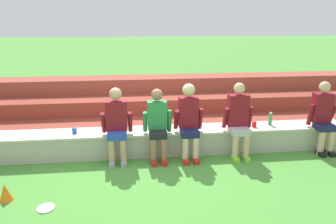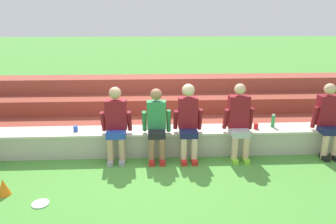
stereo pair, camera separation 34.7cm
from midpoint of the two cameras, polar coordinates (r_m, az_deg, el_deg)
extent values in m
plane|color=#4C9338|center=(5.85, -4.60, -8.51)|extent=(80.00, 80.00, 0.00)
cube|color=#B7AF9E|center=(6.00, -4.74, -5.44)|extent=(7.68, 0.53, 0.46)
cube|color=beige|center=(5.92, -4.79, -3.50)|extent=(7.72, 0.57, 0.04)
cube|color=brown|center=(6.84, -4.97, -3.08)|extent=(11.17, 0.73, 0.35)
cube|color=brown|center=(7.48, -5.16, 0.10)|extent=(11.17, 0.73, 0.71)
cube|color=#9B4435|center=(8.14, -5.32, 2.77)|extent=(11.17, 0.73, 1.06)
cylinder|color=tan|center=(5.61, -12.08, -7.39)|extent=(0.11, 0.11, 0.46)
cylinder|color=tan|center=(5.59, -9.98, -7.34)|extent=(0.11, 0.11, 0.46)
cube|color=#99999E|center=(5.66, -12.00, -9.32)|extent=(0.10, 0.22, 0.08)
cube|color=#99999E|center=(5.64, -9.90, -9.29)|extent=(0.10, 0.22, 0.08)
cube|color=#2347B2|center=(5.60, -11.10, -4.20)|extent=(0.34, 0.30, 0.12)
cube|color=maroon|center=(5.62, -11.19, -0.65)|extent=(0.37, 0.20, 0.53)
sphere|color=tan|center=(5.52, -11.42, 3.28)|extent=(0.22, 0.22, 0.22)
cylinder|color=maroon|center=(5.67, -13.52, -1.94)|extent=(0.08, 0.24, 0.42)
cylinder|color=maroon|center=(5.62, -8.74, -1.80)|extent=(0.08, 0.23, 0.42)
cylinder|color=#996B4C|center=(5.56, -4.50, -7.29)|extent=(0.11, 0.11, 0.46)
cylinder|color=#996B4C|center=(5.57, -2.55, -7.21)|extent=(0.11, 0.11, 0.46)
cube|color=red|center=(5.60, -4.44, -9.24)|extent=(0.10, 0.22, 0.08)
cube|color=red|center=(5.61, -2.50, -9.16)|extent=(0.10, 0.22, 0.08)
cube|color=black|center=(5.57, -3.65, -4.01)|extent=(0.31, 0.32, 0.12)
cube|color=#2D7F47|center=(5.61, -3.78, -0.55)|extent=(0.34, 0.20, 0.51)
sphere|color=#996B4C|center=(5.50, -3.86, 3.21)|extent=(0.21, 0.21, 0.21)
cylinder|color=#2D7F47|center=(5.62, -6.00, -1.79)|extent=(0.08, 0.22, 0.42)
cylinder|color=#2D7F47|center=(5.63, -1.50, -1.64)|extent=(0.08, 0.14, 0.43)
cylinder|color=beige|center=(5.59, 1.41, -7.08)|extent=(0.11, 0.11, 0.46)
cylinder|color=beige|center=(5.62, 3.35, -6.98)|extent=(0.11, 0.11, 0.46)
cube|color=red|center=(5.64, 1.45, -9.02)|extent=(0.10, 0.22, 0.08)
cube|color=red|center=(5.66, 3.39, -8.91)|extent=(0.10, 0.22, 0.08)
cube|color=#191E47|center=(5.62, 2.21, -3.80)|extent=(0.31, 0.33, 0.12)
cube|color=maroon|center=(5.67, 2.00, -0.04)|extent=(0.35, 0.20, 0.56)
sphere|color=beige|center=(5.56, 2.05, 4.07)|extent=(0.23, 0.23, 0.23)
cylinder|color=maroon|center=(5.66, -0.22, -1.40)|extent=(0.08, 0.25, 0.41)
cylinder|color=maroon|center=(5.72, 4.24, -1.24)|extent=(0.08, 0.19, 0.43)
cylinder|color=#DBAD89|center=(5.78, 10.56, -6.57)|extent=(0.11, 0.11, 0.46)
cylinder|color=#DBAD89|center=(5.84, 12.48, -6.44)|extent=(0.11, 0.11, 0.46)
cube|color=#8CD833|center=(5.82, 10.57, -8.45)|extent=(0.10, 0.22, 0.08)
cube|color=#8CD833|center=(5.88, 12.49, -8.30)|extent=(0.10, 0.22, 0.08)
cube|color=#B2B2B7|center=(5.82, 11.28, -3.39)|extent=(0.33, 0.34, 0.12)
cube|color=maroon|center=(5.84, 11.07, 0.31)|extent=(0.37, 0.20, 0.59)
sphere|color=#DBAD89|center=(5.74, 11.30, 4.30)|extent=(0.20, 0.20, 0.20)
cylinder|color=maroon|center=(5.80, 8.83, -1.07)|extent=(0.08, 0.21, 0.42)
cylinder|color=maroon|center=(5.94, 13.22, -0.90)|extent=(0.08, 0.15, 0.43)
cylinder|color=#DBAD89|center=(6.49, 24.92, -5.27)|extent=(0.11, 0.11, 0.46)
cylinder|color=#DBAD89|center=(6.59, 26.36, -5.13)|extent=(0.11, 0.11, 0.46)
cube|color=black|center=(6.53, 24.89, -6.95)|extent=(0.10, 0.22, 0.08)
cube|color=black|center=(6.63, 26.33, -6.79)|extent=(0.10, 0.22, 0.08)
cube|color=#191E47|center=(6.54, 25.43, -2.49)|extent=(0.32, 0.30, 0.12)
cube|color=maroon|center=(6.58, 25.06, 0.75)|extent=(0.35, 0.20, 0.56)
sphere|color=#DBAD89|center=(6.49, 25.50, 4.18)|extent=(0.21, 0.21, 0.21)
cylinder|color=maroon|center=(6.48, 23.31, -0.43)|extent=(0.08, 0.14, 0.43)
cylinder|color=maroon|center=(6.71, 26.66, -0.29)|extent=(0.08, 0.22, 0.42)
cylinder|color=green|center=(6.41, 16.82, -1.26)|extent=(0.07, 0.07, 0.24)
cylinder|color=white|center=(6.37, 16.92, -0.16)|extent=(0.04, 0.04, 0.02)
cylinder|color=blue|center=(6.01, -18.41, -3.28)|extent=(0.08, 0.08, 0.10)
cylinder|color=red|center=(6.22, 14.03, -2.24)|extent=(0.09, 0.09, 0.10)
cylinder|color=white|center=(4.81, -23.58, -15.92)|extent=(0.24, 0.24, 0.02)
cone|color=orange|center=(5.18, -29.48, -12.77)|extent=(0.19, 0.19, 0.25)
camera|label=1|loc=(0.17, -91.71, -0.52)|focal=33.18mm
camera|label=2|loc=(0.17, 88.29, 0.52)|focal=33.18mm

